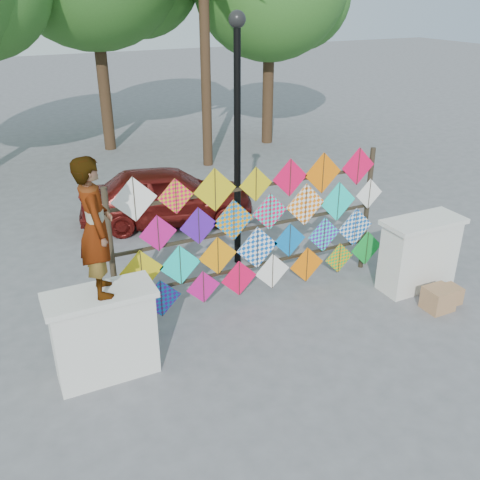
{
  "coord_description": "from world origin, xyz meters",
  "views": [
    {
      "loc": [
        -3.63,
        -6.22,
        4.77
      ],
      "look_at": [
        -0.33,
        0.6,
        1.19
      ],
      "focal_mm": 40.0,
      "sensor_mm": 36.0,
      "label": 1
    }
  ],
  "objects_px": {
    "vendor_woman": "(95,228)",
    "lamppost": "(237,122)",
    "kite_rack": "(260,230)",
    "sedan": "(167,195)"
  },
  "relations": [
    {
      "from": "kite_rack",
      "to": "lamppost",
      "type": "xyz_separation_m",
      "value": [
        0.2,
        1.27,
        1.47
      ]
    },
    {
      "from": "kite_rack",
      "to": "vendor_woman",
      "type": "height_order",
      "value": "vendor_woman"
    },
    {
      "from": "kite_rack",
      "to": "vendor_woman",
      "type": "xyz_separation_m",
      "value": [
        -2.74,
        -0.93,
        0.95
      ]
    },
    {
      "from": "kite_rack",
      "to": "vendor_woman",
      "type": "relative_size",
      "value": 2.77
    },
    {
      "from": "kite_rack",
      "to": "sedan",
      "type": "relative_size",
      "value": 1.31
    },
    {
      "from": "kite_rack",
      "to": "sedan",
      "type": "bearing_deg",
      "value": 95.7
    },
    {
      "from": "kite_rack",
      "to": "sedan",
      "type": "height_order",
      "value": "kite_rack"
    },
    {
      "from": "vendor_woman",
      "to": "lamppost",
      "type": "distance_m",
      "value": 3.71
    },
    {
      "from": "sedan",
      "to": "lamppost",
      "type": "distance_m",
      "value": 3.22
    },
    {
      "from": "sedan",
      "to": "lamppost",
      "type": "relative_size",
      "value": 0.84
    }
  ]
}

